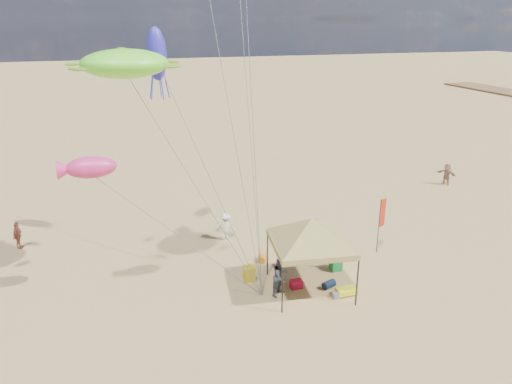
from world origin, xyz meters
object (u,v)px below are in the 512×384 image
at_px(person_near_a, 315,233).
at_px(person_near_b, 281,277).
at_px(canopy_tent, 312,221).
at_px(beach_cart, 346,291).
at_px(cooler_red, 296,284).
at_px(feather_flag, 382,216).
at_px(chair_green, 336,263).
at_px(person_near_c, 225,226).
at_px(person_far_c, 447,174).
at_px(cooler_blue, 343,252).
at_px(person_far_a, 18,235).
at_px(chair_yellow, 249,274).

xyz_separation_m(person_near_a, person_near_b, (-3.39, -3.84, 0.01)).
relative_size(canopy_tent, person_near_b, 3.64).
bearing_deg(beach_cart, cooler_red, 146.87).
xyz_separation_m(feather_flag, chair_green, (-3.05, -1.10, -1.68)).
bearing_deg(person_near_c, person_far_c, -153.62).
bearing_deg(chair_green, cooler_red, -158.20).
distance_m(canopy_tent, cooler_red, 3.23).
xyz_separation_m(beach_cart, person_near_a, (0.60, 4.78, 0.68)).
distance_m(beach_cart, person_near_a, 4.86).
bearing_deg(person_near_c, feather_flag, 164.85).
bearing_deg(cooler_red, person_near_a, 54.66).
distance_m(canopy_tent, person_far_c, 19.04).
xyz_separation_m(cooler_blue, person_near_a, (-1.00, 1.30, 0.69)).
xyz_separation_m(feather_flag, person_far_a, (-18.21, 6.14, -1.28)).
bearing_deg(person_near_b, person_near_a, 14.51).
height_order(chair_yellow, person_near_b, person_near_b).
relative_size(person_near_b, person_near_c, 1.15).
height_order(person_near_a, person_near_c, person_near_a).
relative_size(cooler_blue, person_far_a, 0.36).
bearing_deg(person_near_a, feather_flag, 123.19).
distance_m(person_near_b, person_far_a, 14.57).
height_order(feather_flag, person_far_a, feather_flag).
distance_m(chair_yellow, person_far_c, 20.12).
relative_size(chair_green, person_near_c, 0.45).
bearing_deg(person_far_c, person_near_c, -103.67).
relative_size(canopy_tent, person_near_c, 4.19).
xyz_separation_m(cooler_blue, person_near_b, (-4.39, -2.54, 0.70)).
bearing_deg(person_far_a, cooler_blue, -94.71).
bearing_deg(person_far_a, chair_green, -99.91).
distance_m(chair_yellow, beach_cart, 4.55).
bearing_deg(person_far_c, cooler_blue, -84.53).
relative_size(chair_green, person_near_a, 0.40).
height_order(cooler_blue, chair_green, chair_green).
distance_m(canopy_tent, feather_flag, 5.71).
height_order(cooler_red, person_near_a, person_near_a).
height_order(person_near_b, person_far_c, person_near_b).
relative_size(beach_cart, person_far_a, 0.60).
height_order(chair_yellow, person_near_c, person_near_c).
bearing_deg(cooler_blue, beach_cart, -114.73).
bearing_deg(beach_cart, person_near_c, 117.26).
relative_size(beach_cart, person_near_b, 0.50).
xyz_separation_m(chair_yellow, person_far_c, (17.98, 9.02, 0.46)).
xyz_separation_m(canopy_tent, person_far_a, (-13.19, 8.51, -2.62)).
bearing_deg(beach_cart, chair_yellow, 146.02).
bearing_deg(beach_cart, feather_flag, 42.69).
bearing_deg(chair_yellow, feather_flag, 6.16).
xyz_separation_m(chair_yellow, person_near_c, (0.03, 4.71, 0.43)).
xyz_separation_m(beach_cart, person_far_a, (-14.59, 9.47, 0.55)).
xyz_separation_m(person_near_a, person_far_c, (13.61, 6.78, -0.07)).
height_order(cooler_blue, person_near_a, person_near_a).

